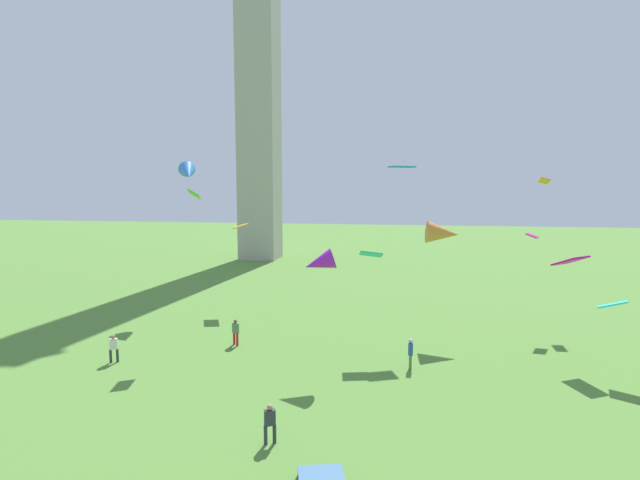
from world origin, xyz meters
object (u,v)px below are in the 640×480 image
kite_flying_0 (402,167)px  kite_flying_8 (612,304)px  monument_obelisk (258,48)px  person_3 (270,422)px  kite_flying_3 (194,194)px  kite_flying_6 (188,173)px  kite_flying_4 (532,236)px  kite_flying_9 (319,263)px  kite_flying_10 (544,181)px  kite_flying_5 (240,226)px  kite_flying_7 (442,233)px  kite_flying_2 (371,254)px  person_1 (411,352)px  person_2 (236,331)px  kite_flying_1 (570,261)px  person_0 (114,347)px

kite_flying_0 → kite_flying_8: size_ratio=1.18×
monument_obelisk → person_3: 56.14m
kite_flying_3 → kite_flying_6: size_ratio=0.44×
kite_flying_4 → kite_flying_3: bearing=130.8°
kite_flying_9 → kite_flying_10: kite_flying_10 is taller
kite_flying_6 → kite_flying_0: bearing=-41.2°
kite_flying_0 → kite_flying_6: (-17.13, 3.41, -0.22)m
kite_flying_5 → kite_flying_0: bearing=-134.0°
kite_flying_3 → kite_flying_7: bearing=88.2°
kite_flying_2 → kite_flying_4: (10.83, 6.24, 0.69)m
kite_flying_3 → person_1: bearing=61.6°
kite_flying_5 → kite_flying_7: (15.84, -4.67, 0.09)m
person_1 → kite_flying_7: 9.42m
person_3 → kite_flying_5: kite_flying_5 is taller
monument_obelisk → kite_flying_5: (6.19, -26.32, -21.78)m
person_2 → kite_flying_7: (12.97, 4.88, 5.92)m
kite_flying_9 → person_3: bearing=-17.2°
kite_flying_1 → kite_flying_5: size_ratio=0.98×
person_1 → person_3: person_1 is taller
person_2 → kite_flying_2: 9.81m
kite_flying_4 → person_3: bearing=166.2°
kite_flying_2 → kite_flying_7: 6.18m
person_2 → kite_flying_9: kite_flying_9 is taller
kite_flying_4 → kite_flying_8: bearing=-142.4°
kite_flying_8 → kite_flying_7: bearing=-18.4°
person_2 → kite_flying_6: bearing=-12.9°
kite_flying_0 → person_2: bearing=6.1°
kite_flying_0 → kite_flying_1: bearing=135.2°
kite_flying_10 → person_1: bearing=143.9°
kite_flying_7 → kite_flying_8: kite_flying_7 is taller
monument_obelisk → kite_flying_4: (28.31, -28.82, -21.96)m
kite_flying_8 → kite_flying_5: bearing=-6.1°
person_1 → kite_flying_8: kite_flying_8 is taller
person_3 → kite_flying_2: size_ratio=1.06×
person_2 → kite_flying_3: 9.01m
person_1 → kite_flying_4: bearing=-40.1°
kite_flying_7 → person_0: bearing=110.8°
monument_obelisk → kite_flying_10: 43.08m
person_0 → kite_flying_7: kite_flying_7 is taller
kite_flying_2 → kite_flying_10: 16.60m
person_1 → kite_flying_10: 18.92m
kite_flying_1 → kite_flying_10: size_ratio=1.88×
kite_flying_6 → kite_flying_9: (12.74, -11.25, -5.27)m
person_0 → kite_flying_4: bearing=174.3°
person_2 → person_0: bearing=73.0°
monument_obelisk → kite_flying_1: (28.87, -34.75, -22.81)m
person_3 → kite_flying_7: 18.50m
kite_flying_5 → person_0: bearing=141.8°
person_3 → kite_flying_4: bearing=-155.8°
person_2 → kite_flying_4: kite_flying_4 is taller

